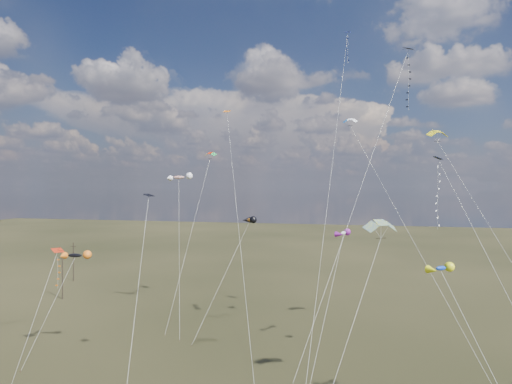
% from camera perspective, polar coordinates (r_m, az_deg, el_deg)
% --- Properties ---
extents(utility_pole_near, '(1.40, 0.20, 8.00)m').
position_cam_1_polar(utility_pole_near, '(87.79, -23.05, -9.62)').
color(utility_pole_near, black).
rests_on(utility_pole_near, ground).
extents(utility_pole_far, '(1.40, 0.20, 8.00)m').
position_cam_1_polar(utility_pole_far, '(103.58, -21.86, -8.04)').
color(utility_pole_far, black).
rests_on(utility_pole_far, ground).
extents(diamond_black_high, '(12.00, 21.05, 35.12)m').
position_cam_1_polar(diamond_black_high, '(52.94, 17.91, 11.81)').
color(diamond_black_high, black).
rests_on(diamond_black_high, ground).
extents(diamond_navy_tall, '(2.88, 28.88, 41.64)m').
position_cam_1_polar(diamond_navy_tall, '(64.85, 11.06, 14.89)').
color(diamond_navy_tall, '#0A1251').
rests_on(diamond_navy_tall, ground).
extents(diamond_black_mid, '(4.87, 13.58, 18.99)m').
position_cam_1_polar(diamond_black_mid, '(43.33, -14.04, -7.23)').
color(diamond_black_mid, black).
rests_on(diamond_black_mid, ground).
extents(diamond_red_low, '(1.50, 7.97, 12.69)m').
position_cam_1_polar(diamond_red_low, '(56.89, -23.70, -9.09)').
color(diamond_red_low, '#B2260F').
rests_on(diamond_red_low, ground).
extents(diamond_navy_right, '(8.96, 14.77, 22.66)m').
position_cam_1_polar(diamond_navy_right, '(47.32, 22.29, -1.01)').
color(diamond_navy_right, '#101A4C').
rests_on(diamond_navy_right, ground).
extents(diamond_orange_center, '(10.14, 21.64, 30.68)m').
position_cam_1_polar(diamond_orange_center, '(58.66, -2.88, 2.43)').
color(diamond_orange_center, '#D4620D').
rests_on(diamond_orange_center, ground).
extents(parafoil_yellow, '(12.41, 20.31, 27.06)m').
position_cam_1_polar(parafoil_yellow, '(60.12, 21.81, 6.94)').
color(parafoil_yellow, gold).
rests_on(parafoil_yellow, ground).
extents(parafoil_blue_white, '(15.46, 18.11, 29.28)m').
position_cam_1_polar(parafoil_blue_white, '(63.39, 11.81, 8.64)').
color(parafoil_blue_white, blue).
rests_on(parafoil_blue_white, ground).
extents(parafoil_striped, '(7.08, 14.15, 17.25)m').
position_cam_1_polar(parafoil_striped, '(41.81, 15.35, -3.76)').
color(parafoil_striped, '#CBCA05').
rests_on(parafoil_striped, ground).
extents(parafoil_tricolor, '(2.57, 14.42, 25.57)m').
position_cam_1_polar(parafoil_tricolor, '(73.21, -5.80, 4.73)').
color(parafoil_tricolor, yellow).
rests_on(parafoil_tricolor, ground).
extents(novelty_black_orange, '(4.20, 6.87, 12.19)m').
position_cam_1_polar(novelty_black_orange, '(57.90, -21.72, -7.40)').
color(novelty_black_orange, black).
rests_on(novelty_black_orange, ground).
extents(novelty_orange_black, '(6.19, 10.96, 15.57)m').
position_cam_1_polar(novelty_orange_black, '(64.28, -0.82, -3.55)').
color(novelty_orange_black, orange).
rests_on(novelty_orange_black, ground).
extents(novelty_white_purple, '(3.50, 12.34, 14.68)m').
position_cam_1_polar(novelty_white_purple, '(54.61, 10.86, -5.12)').
color(novelty_white_purple, silver).
rests_on(novelty_white_purple, ground).
extents(novelty_redwhite_stripe, '(6.84, 11.62, 21.76)m').
position_cam_1_polar(novelty_redwhite_stripe, '(70.67, -9.62, 1.78)').
color(novelty_redwhite_stripe, red).
rests_on(novelty_redwhite_stripe, ground).
extents(novelty_blue_yellow, '(6.93, 7.96, 13.57)m').
position_cam_1_polar(novelty_blue_yellow, '(39.90, 22.17, -8.91)').
color(novelty_blue_yellow, '#0F38B8').
rests_on(novelty_blue_yellow, ground).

